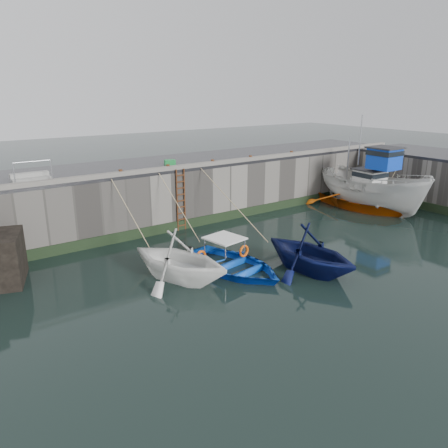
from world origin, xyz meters
TOP-DOWN VIEW (x-y plane):
  - ground at (0.00, 0.00)m, footprint 120.00×120.00m
  - quay_back at (0.00, 12.50)m, footprint 30.00×5.00m
  - road_back at (0.00, 12.50)m, footprint 30.00×5.00m
  - kerb_back at (0.00, 10.15)m, footprint 30.00×0.30m
  - algae_back at (0.00, 9.96)m, footprint 30.00×0.08m
  - ladder at (-2.00, 9.91)m, footprint 0.51×0.08m
  - boat_near_white at (-5.20, 4.62)m, footprint 5.08×5.40m
  - boat_near_white_rope at (-5.20, 8.56)m, footprint 0.04×3.88m
  - boat_near_blue at (-3.00, 4.09)m, footprint 4.07×5.18m
  - boat_near_blue_rope at (-3.00, 8.29)m, footprint 0.04×4.29m
  - boat_near_blacktrim at (-0.55, 2.28)m, footprint 4.02×4.56m
  - boat_near_blacktrim_rope at (-0.55, 7.39)m, footprint 0.04×5.83m
  - boat_far_white at (9.42, 6.69)m, footprint 2.92×7.60m
  - boat_far_orange at (9.50, 7.58)m, footprint 5.61×7.60m
  - fish_crate at (-1.66, 11.58)m, footprint 0.66×0.54m
  - railing at (-8.75, 11.25)m, footprint 1.60×1.05m
  - bollard_a at (-5.00, 10.25)m, footprint 0.18×0.18m
  - bollard_b at (-2.50, 10.25)m, footprint 0.18×0.18m
  - bollard_c at (0.20, 10.25)m, footprint 0.18×0.18m
  - bollard_d at (2.80, 10.25)m, footprint 0.18×0.18m
  - bollard_e at (6.00, 10.25)m, footprint 0.18×0.18m

SIDE VIEW (x-z plane):
  - ground at x=0.00m, z-range 0.00..0.00m
  - boat_near_white at x=-5.20m, z-range -1.14..1.14m
  - boat_near_white_rope at x=-5.20m, z-range -1.55..1.55m
  - boat_near_blue at x=-3.00m, z-range -0.49..0.49m
  - boat_near_blue_rope at x=-3.00m, z-range -1.55..1.55m
  - boat_near_blacktrim at x=-0.55m, z-range -1.12..1.12m
  - boat_near_blacktrim_rope at x=-0.55m, z-range -1.55..1.55m
  - algae_back at x=0.00m, z-range 0.00..0.50m
  - boat_far_orange at x=9.50m, z-range -1.77..2.75m
  - boat_far_white at x=9.42m, z-range -1.74..4.18m
  - quay_back at x=0.00m, z-range 0.00..3.00m
  - ladder at x=-2.00m, z-range -0.01..3.19m
  - road_back at x=0.00m, z-range 3.00..3.16m
  - kerb_back at x=0.00m, z-range 3.16..3.36m
  - fish_crate at x=-1.66m, z-range 3.16..3.43m
  - bollard_a at x=-5.00m, z-range 3.16..3.44m
  - bollard_b at x=-2.50m, z-range 3.16..3.44m
  - bollard_c at x=0.20m, z-range 3.16..3.44m
  - bollard_d at x=2.80m, z-range 3.16..3.44m
  - bollard_e at x=6.00m, z-range 3.16..3.44m
  - railing at x=-8.75m, z-range 2.86..3.86m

